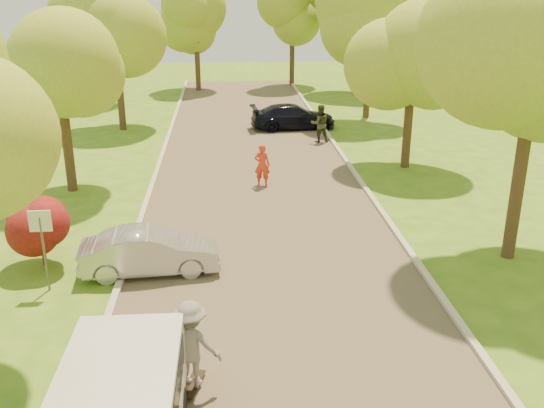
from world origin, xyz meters
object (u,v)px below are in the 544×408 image
object	(u,v)px
dark_sedan	(293,117)
street_sign	(42,234)
longboard	(193,384)
person_striped	(262,165)
skateboarder	(191,344)
silver_sedan	(150,252)
person_olive	(320,124)

from	to	relation	value
dark_sedan	street_sign	bearing A→B (deg)	150.17
longboard	person_striped	world-z (taller)	person_striped
skateboarder	dark_sedan	bearing A→B (deg)	-86.60
skateboarder	silver_sedan	bearing A→B (deg)	-60.46
dark_sedan	person_striped	world-z (taller)	person_striped
longboard	person_striped	size ratio (longest dim) A/B	0.57
street_sign	person_striped	bearing A→B (deg)	53.11
silver_sedan	person_striped	bearing A→B (deg)	-30.53
street_sign	person_striped	size ratio (longest dim) A/B	1.32
person_striped	dark_sedan	bearing A→B (deg)	-91.39
silver_sedan	person_striped	size ratio (longest dim) A/B	2.24
street_sign	longboard	world-z (taller)	street_sign
person_olive	person_striped	bearing A→B (deg)	59.99
street_sign	dark_sedan	size ratio (longest dim) A/B	0.49
silver_sedan	longboard	distance (m)	5.33
street_sign	person_striped	xyz separation A→B (m)	(5.99, 7.97, -0.74)
silver_sedan	dark_sedan	xyz separation A→B (m)	(5.74, 16.63, 0.04)
longboard	person_olive	distance (m)	19.55
dark_sedan	skateboarder	world-z (taller)	skateboarder
street_sign	skateboarder	xyz separation A→B (m)	(3.85, -4.32, -0.56)
longboard	skateboarder	distance (m)	0.90
street_sign	skateboarder	bearing A→B (deg)	-48.28
person_striped	longboard	bearing A→B (deg)	92.16
longboard	skateboarder	bearing A→B (deg)	14.82
street_sign	skateboarder	distance (m)	5.81
dark_sedan	person_striped	bearing A→B (deg)	162.06
longboard	person_striped	xyz separation A→B (m)	(2.14, 12.29, 0.73)
street_sign	dark_sedan	world-z (taller)	street_sign
person_olive	dark_sedan	bearing A→B (deg)	-75.26
dark_sedan	person_striped	distance (m)	9.73
silver_sedan	street_sign	bearing A→B (deg)	103.48
person_striped	person_olive	world-z (taller)	person_olive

